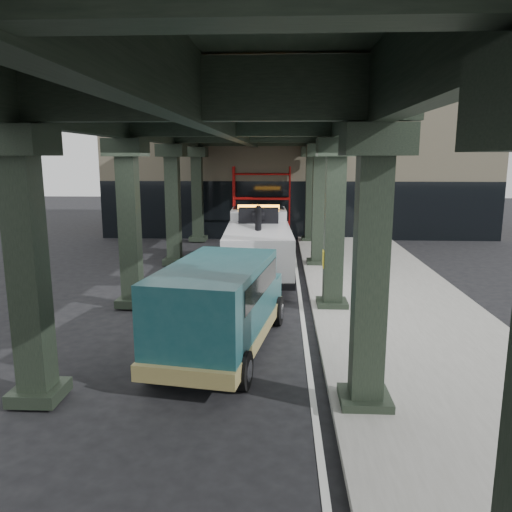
# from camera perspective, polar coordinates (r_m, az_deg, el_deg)

# --- Properties ---
(ground) EXTENTS (90.00, 90.00, 0.00)m
(ground) POSITION_cam_1_polar(r_m,az_deg,el_deg) (13.21, -1.92, -8.59)
(ground) COLOR black
(ground) RESTS_ON ground
(sidewalk) EXTENTS (5.00, 40.00, 0.15)m
(sidewalk) POSITION_cam_1_polar(r_m,az_deg,el_deg) (15.43, 15.72, -5.79)
(sidewalk) COLOR gray
(sidewalk) RESTS_ON ground
(lane_stripe) EXTENTS (0.12, 38.00, 0.01)m
(lane_stripe) POSITION_cam_1_polar(r_m,az_deg,el_deg) (15.07, 5.22, -6.08)
(lane_stripe) COLOR silver
(lane_stripe) RESTS_ON ground
(viaduct) EXTENTS (7.40, 32.00, 6.40)m
(viaduct) POSITION_cam_1_polar(r_m,az_deg,el_deg) (14.49, -3.01, 15.10)
(viaduct) COLOR black
(viaduct) RESTS_ON ground
(building) EXTENTS (22.00, 10.00, 8.00)m
(building) POSITION_cam_1_polar(r_m,az_deg,el_deg) (32.40, 4.65, 10.33)
(building) COLOR #C6B793
(building) RESTS_ON ground
(scaffolding) EXTENTS (3.08, 0.88, 4.00)m
(scaffolding) POSITION_cam_1_polar(r_m,az_deg,el_deg) (27.15, 0.67, 6.20)
(scaffolding) COLOR #AC0F0D
(scaffolding) RESTS_ON ground
(tow_truck) EXTENTS (2.70, 8.22, 2.66)m
(tow_truck) POSITION_cam_1_polar(r_m,az_deg,el_deg) (19.25, 0.28, 1.71)
(tow_truck) COLOR black
(tow_truck) RESTS_ON ground
(towed_van) EXTENTS (2.87, 5.61, 2.17)m
(towed_van) POSITION_cam_1_polar(r_m,az_deg,el_deg) (11.48, -4.09, -5.56)
(towed_van) COLOR #123D42
(towed_van) RESTS_ON ground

